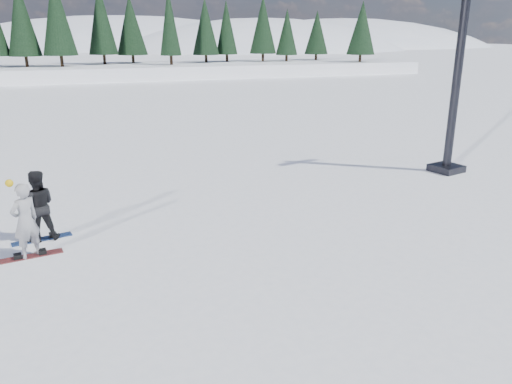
# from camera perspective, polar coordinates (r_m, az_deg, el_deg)

# --- Properties ---
(ground) EXTENTS (420.00, 420.00, 0.00)m
(ground) POSITION_cam_1_polar(r_m,az_deg,el_deg) (11.95, -20.24, -9.54)
(ground) COLOR white
(ground) RESTS_ON ground
(alpine_backdrop) EXTENTS (412.50, 227.00, 53.20)m
(alpine_backdrop) POSITION_cam_1_polar(r_m,az_deg,el_deg) (201.19, -23.41, 10.78)
(alpine_backdrop) COLOR white
(alpine_backdrop) RESTS_ON ground
(lift_tower) EXTENTS (1.96, 1.29, 7.12)m
(lift_tower) POSITION_cam_1_polar(r_m,az_deg,el_deg) (20.72, 21.74, 9.95)
(lift_tower) COLOR black
(lift_tower) RESTS_ON ground
(snowboarder_woman) EXTENTS (0.82, 0.77, 2.04)m
(snowboarder_woman) POSITION_cam_1_polar(r_m,az_deg,el_deg) (13.21, -24.89, -2.99)
(snowboarder_woman) COLOR #AAAAAF
(snowboarder_woman) RESTS_ON ground
(snowboarder_man) EXTENTS (0.98, 0.79, 1.90)m
(snowboarder_man) POSITION_cam_1_polar(r_m,az_deg,el_deg) (14.20, -23.69, -1.47)
(snowboarder_man) COLOR black
(snowboarder_man) RESTS_ON ground
(snowboard_woman) EXTENTS (1.53, 0.52, 0.03)m
(snowboard_woman) POSITION_cam_1_polar(r_m,az_deg,el_deg) (13.55, -24.37, -6.70)
(snowboard_woman) COLOR maroon
(snowboard_woman) RESTS_ON ground
(snowboard_man) EXTENTS (1.53, 0.59, 0.03)m
(snowboard_man) POSITION_cam_1_polar(r_m,az_deg,el_deg) (14.51, -23.24, -4.96)
(snowboard_man) COLOR navy
(snowboard_man) RESTS_ON ground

